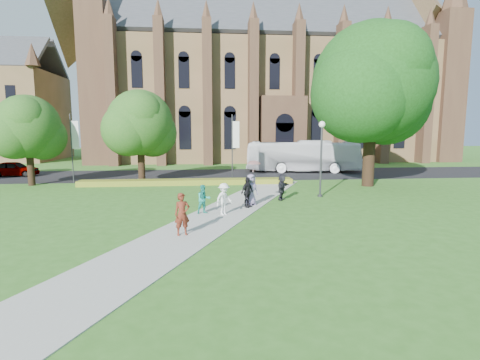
{
  "coord_description": "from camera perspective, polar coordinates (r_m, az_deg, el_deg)",
  "views": [
    {
      "loc": [
        -0.62,
        -18.65,
        4.7
      ],
      "look_at": [
        1.61,
        3.98,
        1.6
      ],
      "focal_mm": 28.0,
      "sensor_mm": 36.0,
      "label": 1
    }
  ],
  "objects": [
    {
      "name": "ground",
      "position": [
        19.25,
        -3.63,
        -6.39
      ],
      "size": [
        160.0,
        160.0,
        0.0
      ],
      "primitive_type": "plane",
      "color": "#31641E",
      "rests_on": "ground"
    },
    {
      "name": "road",
      "position": [
        38.94,
        -4.67,
        0.82
      ],
      "size": [
        160.0,
        10.0,
        0.02
      ],
      "primitive_type": "cube",
      "color": "black",
      "rests_on": "ground"
    },
    {
      "name": "footpath",
      "position": [
        20.21,
        -3.73,
        -5.64
      ],
      "size": [
        15.58,
        28.54,
        0.04
      ],
      "primitive_type": "cube",
      "rotation": [
        0.0,
        0.0,
        -0.44
      ],
      "color": "#B2B2A8",
      "rests_on": "ground"
    },
    {
      "name": "flower_hedge",
      "position": [
        32.2,
        -8.02,
        -0.3
      ],
      "size": [
        18.0,
        1.4,
        0.45
      ],
      "primitive_type": "cube",
      "color": "#AC8D22",
      "rests_on": "ground"
    },
    {
      "name": "cathedral",
      "position": [
        59.91,
        4.83,
        15.69
      ],
      "size": [
        52.6,
        18.25,
        28.0
      ],
      "color": "brown",
      "rests_on": "ground"
    },
    {
      "name": "streetlamp",
      "position": [
        26.47,
        12.29,
        4.55
      ],
      "size": [
        0.44,
        0.44,
        5.24
      ],
      "color": "#38383D",
      "rests_on": "ground"
    },
    {
      "name": "large_tree",
      "position": [
        32.83,
        19.5,
        13.74
      ],
      "size": [
        9.6,
        9.6,
        13.2
      ],
      "color": "#332114",
      "rests_on": "ground"
    },
    {
      "name": "street_tree_0",
      "position": [
        35.68,
        -29.64,
        7.04
      ],
      "size": [
        5.2,
        5.2,
        7.5
      ],
      "color": "#332114",
      "rests_on": "ground"
    },
    {
      "name": "street_tree_1",
      "position": [
        33.59,
        -15.0,
        8.4
      ],
      "size": [
        5.6,
        5.6,
        8.05
      ],
      "color": "#332114",
      "rests_on": "ground"
    },
    {
      "name": "banner_pole_0",
      "position": [
        33.99,
        -1.01,
        5.55
      ],
      "size": [
        0.7,
        0.1,
        6.0
      ],
      "color": "#38383D",
      "rests_on": "ground"
    },
    {
      "name": "banner_pole_1",
      "position": [
        35.7,
        -24.11,
        4.99
      ],
      "size": [
        0.7,
        0.1,
        6.0
      ],
      "color": "#38383D",
      "rests_on": "ground"
    },
    {
      "name": "tour_coach",
      "position": [
        41.68,
        9.53,
        3.6
      ],
      "size": [
        12.68,
        4.61,
        3.45
      ],
      "primitive_type": "imported",
      "rotation": [
        0.0,
        0.0,
        1.43
      ],
      "color": "white",
      "rests_on": "road"
    },
    {
      "name": "car_0",
      "position": [
        43.6,
        -31.14,
        1.48
      ],
      "size": [
        4.5,
        1.92,
        1.51
      ],
      "primitive_type": "imported",
      "rotation": [
        0.0,
        0.0,
        1.54
      ],
      "color": "gray",
      "rests_on": "road"
    },
    {
      "name": "pedestrian_0",
      "position": [
        16.74,
        -8.81,
        -5.16
      ],
      "size": [
        0.79,
        0.62,
        1.89
      ],
      "primitive_type": "imported",
      "rotation": [
        0.0,
        0.0,
        0.28
      ],
      "color": "#5E2315",
      "rests_on": "footpath"
    },
    {
      "name": "pedestrian_1",
      "position": [
        20.82,
        -5.56,
        -2.94
      ],
      "size": [
        0.94,
        0.83,
        1.62
      ],
      "primitive_type": "imported",
      "rotation": [
        0.0,
        0.0,
        0.33
      ],
      "color": "teal",
      "rests_on": "footpath"
    },
    {
      "name": "pedestrian_2",
      "position": [
        20.45,
        -2.46,
        -2.92
      ],
      "size": [
        1.27,
        1.24,
        1.75
      ],
      "primitive_type": "imported",
      "rotation": [
        0.0,
        0.0,
        0.73
      ],
      "color": "white",
      "rests_on": "footpath"
    },
    {
      "name": "pedestrian_3",
      "position": [
        22.38,
        1.11,
        -1.88
      ],
      "size": [
        1.06,
        1.08,
        1.82
      ],
      "primitive_type": "imported",
      "rotation": [
        0.0,
        0.0,
        0.81
      ],
      "color": "black",
      "rests_on": "footpath"
    },
    {
      "name": "pedestrian_4",
      "position": [
        23.04,
        1.7,
        -1.48
      ],
      "size": [
        1.12,
        1.03,
        1.92
      ],
      "primitive_type": "imported",
      "rotation": [
        0.0,
        0.0,
        0.58
      ],
      "color": "gray",
      "rests_on": "footpath"
    },
    {
      "name": "pedestrian_5",
      "position": [
        24.93,
        6.39,
        -1.04
      ],
      "size": [
        1.29,
        1.64,
        1.74
      ],
      "primitive_type": "imported",
      "rotation": [
        0.0,
        0.0,
        1.01
      ],
      "color": "#222229",
      "rests_on": "footpath"
    },
    {
      "name": "parasol",
      "position": [
        22.99,
        2.13,
        1.85
      ],
      "size": [
        0.93,
        0.93,
        0.74
      ],
      "primitive_type": "imported",
      "rotation": [
        0.0,
        0.0,
        0.11
      ],
      "color": "#ECA6BF",
      "rests_on": "pedestrian_4"
    }
  ]
}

